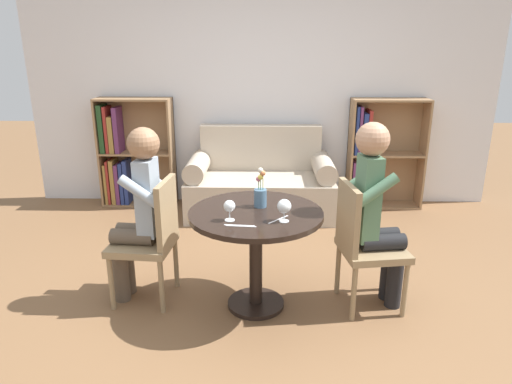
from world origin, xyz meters
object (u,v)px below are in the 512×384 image
chair_right (363,241)px  flower_vase (260,194)px  person_left (138,210)px  person_right (377,210)px  bookshelf_left (127,155)px  wine_glass_left (229,207)px  chair_left (152,236)px  wine_glass_right (284,207)px  couch (260,185)px  bookshelf_right (375,157)px

chair_right → flower_vase: bearing=75.8°
person_left → person_right: 1.63m
bookshelf_left → wine_glass_left: bearing=-59.8°
chair_left → person_right: (1.54, -0.03, 0.22)m
chair_right → person_left: person_left is taller
chair_right → flower_vase: flower_vase is taller
chair_right → person_right: size_ratio=0.69×
wine_glass_right → flower_vase: 0.31m
couch → chair_left: (-0.73, -1.81, 0.18)m
couch → chair_right: size_ratio=1.73×
bookshelf_left → bookshelf_right: size_ratio=1.00×
chair_right → flower_vase: (-0.70, 0.07, 0.31)m
chair_left → wine_glass_right: size_ratio=6.18×
chair_right → person_left: (-1.55, 0.07, 0.19)m
bookshelf_left → wine_glass_left: (1.35, -2.33, 0.23)m
chair_right → wine_glass_right: bearing=101.5°
person_right → flower_vase: 0.79m
couch → wine_glass_left: 2.12m
person_right → wine_glass_right: person_right is taller
bookshelf_right → flower_vase: bearing=-121.2°
bookshelf_left → chair_right: (2.25, -2.14, -0.08)m
couch → chair_left: size_ratio=1.73×
chair_left → flower_vase: size_ratio=3.27×
bookshelf_right → person_left: (-2.10, -2.07, 0.12)m
bookshelf_left → wine_glass_right: bearing=-54.0°
bookshelf_left → wine_glass_left: size_ratio=9.09×
bookshelf_left → couch: bearing=-10.0°
bookshelf_right → person_right: (-0.47, -2.12, 0.15)m
wine_glass_left → flower_vase: bearing=54.1°
bookshelf_left → chair_left: 2.22m
chair_left → bookshelf_right: bearing=140.9°
chair_left → person_right: size_ratio=0.69×
chair_right → person_left: 1.56m
chair_right → wine_glass_left: chair_right is taller
couch → wine_glass_right: 2.14m
chair_right → bookshelf_left: bearing=37.9°
bookshelf_left → chair_left: bookshelf_left is taller
bookshelf_right → flower_vase: size_ratio=4.41×
flower_vase → chair_left: bearing=-178.9°
chair_left → wine_glass_right: chair_left is taller
couch → wine_glass_left: bearing=-94.5°
person_right → flower_vase: (-0.78, 0.05, 0.09)m
couch → chair_left: 1.96m
wine_glass_left → chair_left: bearing=156.6°
chair_left → chair_right: same height
chair_right → wine_glass_left: size_ratio=6.74×
person_left → flower_vase: (0.84, 0.00, 0.12)m
wine_glass_right → chair_left: bearing=164.4°
bookshelf_left → bookshelf_right: same height
wine_glass_right → person_left: bearing=165.0°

